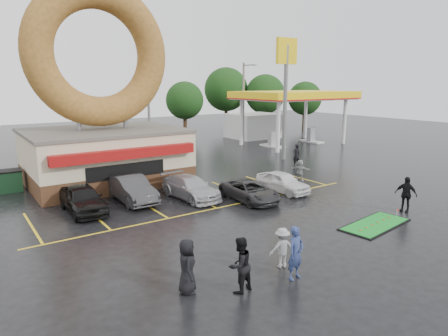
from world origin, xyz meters
TOP-DOWN VIEW (x-y plane):
  - ground at (0.00, 0.00)m, footprint 120.00×120.00m
  - donut_shop at (-3.00, 12.97)m, footprint 10.20×8.70m
  - gas_station at (20.00, 20.94)m, footprint 12.30×13.65m
  - shell_sign at (13.00, 12.00)m, footprint 2.20×0.36m
  - streetlight_mid at (4.00, 20.92)m, footprint 0.40×2.21m
  - streetlight_right at (16.00, 21.92)m, footprint 0.40×2.21m
  - tree_far_a at (26.00, 30.00)m, footprint 5.60×5.60m
  - tree_far_b at (32.00, 28.00)m, footprint 4.90×4.90m
  - tree_far_c at (22.00, 34.00)m, footprint 6.30×6.30m
  - tree_far_d at (14.00, 32.00)m, footprint 4.90×4.90m
  - car_black at (-6.29, 6.93)m, footprint 1.77×4.36m
  - car_dgrey at (-3.38, 7.32)m, footprint 1.62×4.63m
  - car_silver at (-0.21, 5.91)m, footprint 2.19×4.71m
  - car_grey at (2.40, 3.50)m, footprint 2.02×4.26m
  - car_white at (5.32, 3.84)m, footprint 1.77×3.92m
  - person_blue at (-2.19, -4.94)m, footprint 0.77×0.57m
  - person_blackjkt at (-4.37, -4.56)m, footprint 1.03×0.87m
  - person_hoodie at (-1.98, -4.02)m, footprint 1.12×0.83m
  - person_bystander at (-5.83, -3.61)m, footprint 0.90×1.07m
  - person_cameraman at (8.04, -2.87)m, footprint 0.75×1.22m
  - person_walker_near at (8.40, 5.35)m, footprint 1.10×1.44m
  - person_walker_far at (11.67, 9.02)m, footprint 0.78×0.60m
  - dumpster at (-9.16, 13.90)m, footprint 1.85×1.27m
  - putting_green at (4.92, -3.26)m, footprint 4.22×2.22m

SIDE VIEW (x-z plane):
  - ground at x=0.00m, z-range 0.00..0.00m
  - putting_green at x=4.92m, z-range -0.22..0.29m
  - car_grey at x=2.40m, z-range 0.00..1.18m
  - dumpster at x=-9.16m, z-range 0.00..1.30m
  - car_white at x=5.32m, z-range 0.00..1.31m
  - car_silver at x=-0.21m, z-range 0.00..1.33m
  - car_black at x=-6.29m, z-range 0.00..1.48m
  - person_walker_near at x=8.40m, z-range 0.00..1.52m
  - car_dgrey at x=-3.38m, z-range 0.00..1.53m
  - person_hoodie at x=-1.98m, z-range 0.00..1.55m
  - person_bystander at x=-5.83m, z-range 0.00..1.86m
  - person_walker_far at x=11.67m, z-range 0.00..1.89m
  - person_blackjkt at x=-4.37m, z-range 0.00..1.91m
  - person_cameraman at x=8.04m, z-range 0.00..1.94m
  - person_blue at x=-2.19m, z-range 0.00..1.95m
  - gas_station at x=20.00m, z-range 0.75..6.65m
  - donut_shop at x=-3.00m, z-range -2.29..11.21m
  - tree_far_b at x=32.00m, z-range 1.03..8.03m
  - tree_far_d at x=14.00m, z-range 1.03..8.03m
  - streetlight_mid at x=4.00m, z-range 0.28..9.28m
  - streetlight_right at x=16.00m, z-range 0.28..9.28m
  - tree_far_a at x=26.00m, z-range 1.18..9.18m
  - tree_far_c at x=22.00m, z-range 1.34..10.34m
  - shell_sign at x=13.00m, z-range 2.08..12.68m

